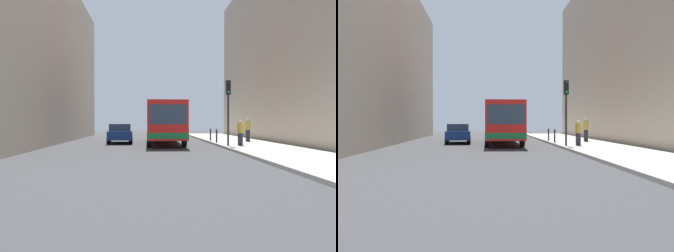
{
  "view_description": "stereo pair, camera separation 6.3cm",
  "coord_description": "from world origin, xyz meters",
  "views": [
    {
      "loc": [
        -1.49,
        -23.59,
        1.69
      ],
      "look_at": [
        -0.08,
        1.01,
        1.35
      ],
      "focal_mm": 37.8,
      "sensor_mm": 36.0,
      "label": 1
    },
    {
      "loc": [
        -1.43,
        -23.6,
        1.69
      ],
      "look_at": [
        -0.08,
        1.01,
        1.35
      ],
      "focal_mm": 37.8,
      "sensor_mm": 36.0,
      "label": 2
    }
  ],
  "objects": [
    {
      "name": "pedestrian_mid_sidewalk",
      "position": [
        6.09,
        2.81,
        1.06
      ],
      "size": [
        0.38,
        0.38,
        1.8
      ],
      "rotation": [
        0.0,
        0.0,
        3.13
      ],
      "color": "#26262D",
      "rests_on": "sidewalk"
    },
    {
      "name": "traffic_light",
      "position": [
        3.55,
        -1.69,
        3.01
      ],
      "size": [
        0.28,
        0.33,
        4.1
      ],
      "color": "black",
      "rests_on": "sidewalk"
    },
    {
      "name": "bollard_near",
      "position": [
        3.45,
        1.54,
        0.62
      ],
      "size": [
        0.11,
        0.11,
        0.95
      ],
      "primitive_type": "cylinder",
      "color": "black",
      "rests_on": "sidewalk"
    },
    {
      "name": "car_beside_bus",
      "position": [
        -3.65,
        3.79,
        0.78
      ],
      "size": [
        2.11,
        4.51,
        1.48
      ],
      "rotation": [
        0.0,
        0.0,
        3.21
      ],
      "color": "navy",
      "rests_on": "ground"
    },
    {
      "name": "bus",
      "position": [
        -0.27,
        3.12,
        1.73
      ],
      "size": [
        2.56,
        11.03,
        3.0
      ],
      "rotation": [
        0.0,
        0.0,
        3.14
      ],
      "color": "red",
      "rests_on": "ground"
    },
    {
      "name": "ground_plane",
      "position": [
        0.0,
        0.0,
        0.0
      ],
      "size": [
        80.0,
        80.0,
        0.0
      ],
      "primitive_type": "plane",
      "color": "#38383A"
    },
    {
      "name": "building_right",
      "position": [
        11.5,
        4.0,
        7.67
      ],
      "size": [
        7.0,
        32.0,
        15.34
      ],
      "primitive_type": "cube",
      "color": "#B2A38C",
      "rests_on": "ground"
    },
    {
      "name": "sidewalk",
      "position": [
        5.4,
        0.0,
        0.07
      ],
      "size": [
        4.4,
        40.0,
        0.15
      ],
      "primitive_type": "cube",
      "color": "#ADA89E",
      "rests_on": "ground"
    },
    {
      "name": "pedestrian_near_signal",
      "position": [
        4.36,
        -1.56,
        0.95
      ],
      "size": [
        0.38,
        0.38,
        1.61
      ],
      "rotation": [
        0.0,
        0.0,
        2.8
      ],
      "color": "#26262D",
      "rests_on": "sidewalk"
    },
    {
      "name": "building_left",
      "position": [
        -11.5,
        4.0,
        6.8
      ],
      "size": [
        7.0,
        32.0,
        13.59
      ],
      "primitive_type": "cube",
      "color": "#B2A38C",
      "rests_on": "ground"
    },
    {
      "name": "bollard_mid",
      "position": [
        3.45,
        4.03,
        0.62
      ],
      "size": [
        0.11,
        0.11,
        0.95
      ],
      "primitive_type": "cylinder",
      "color": "black",
      "rests_on": "sidewalk"
    }
  ]
}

